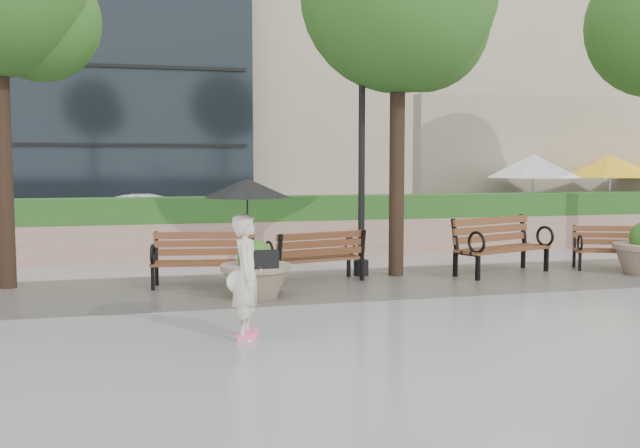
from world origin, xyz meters
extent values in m
plane|color=gray|center=(0.00, 0.00, 0.00)|extent=(100.00, 100.00, 0.00)
cube|color=#383330|center=(0.00, 3.00, 0.01)|extent=(28.00, 3.20, 0.01)
cube|color=tan|center=(0.00, 7.00, 0.40)|extent=(24.00, 0.80, 0.80)
cube|color=#224316|center=(0.00, 7.00, 1.08)|extent=(24.00, 0.75, 0.55)
cube|color=tan|center=(9.50, 10.00, 2.00)|extent=(10.00, 0.60, 4.00)
cube|color=#224316|center=(9.00, 7.80, 0.45)|extent=(8.00, 0.50, 0.90)
cube|color=black|center=(0.00, 11.00, 0.00)|extent=(40.00, 7.00, 0.00)
cube|color=brown|center=(-2.07, 3.23, 0.42)|extent=(1.79, 0.79, 0.05)
cube|color=brown|center=(-2.03, 3.50, 0.72)|extent=(1.72, 0.40, 0.41)
cube|color=black|center=(-2.07, 3.26, 0.22)|extent=(1.81, 0.89, 0.44)
torus|color=black|center=(-2.90, 3.19, 0.60)|extent=(0.11, 0.36, 0.36)
torus|color=black|center=(-1.29, 2.93, 0.60)|extent=(0.11, 0.36, 0.36)
cube|color=brown|center=(-0.12, 3.29, 0.42)|extent=(1.78, 0.90, 0.05)
cube|color=brown|center=(-0.06, 3.03, 0.71)|extent=(1.69, 0.51, 0.40)
cube|color=black|center=(-0.12, 3.27, 0.22)|extent=(1.81, 0.99, 0.44)
torus|color=black|center=(0.62, 3.65, 0.59)|extent=(0.13, 0.35, 0.35)
torus|color=black|center=(-0.95, 3.27, 0.59)|extent=(0.13, 0.35, 0.35)
cube|color=brown|center=(3.52, 3.25, 0.49)|extent=(2.08, 1.24, 0.06)
cube|color=brown|center=(3.41, 3.54, 0.83)|extent=(1.92, 0.81, 0.47)
cube|color=black|center=(3.51, 3.28, 0.26)|extent=(2.12, 1.35, 0.51)
torus|color=black|center=(2.70, 2.74, 0.69)|extent=(0.19, 0.40, 0.41)
torus|color=black|center=(4.47, 3.39, 0.69)|extent=(0.19, 0.40, 0.41)
cube|color=brown|center=(5.95, 3.19, 0.39)|extent=(1.66, 1.00, 0.04)
cube|color=brown|center=(6.03, 3.42, 0.66)|extent=(1.53, 0.65, 0.37)
cube|color=black|center=(5.96, 3.21, 0.20)|extent=(1.69, 1.08, 0.41)
torus|color=black|center=(5.19, 3.30, 0.55)|extent=(0.15, 0.32, 0.33)
cylinder|color=#7F6B56|center=(-1.37, 2.15, 0.48)|extent=(1.09, 1.09, 0.09)
sphere|color=#204513|center=(-1.37, 2.15, 0.63)|extent=(0.56, 0.56, 0.56)
cylinder|color=black|center=(0.88, 3.77, 2.11)|extent=(0.12, 0.12, 4.22)
cylinder|color=black|center=(0.88, 3.77, 0.15)|extent=(0.28, 0.28, 0.30)
sphere|color=black|center=(0.88, 3.77, 4.27)|extent=(0.24, 0.24, 0.24)
cylinder|color=black|center=(-5.26, 4.00, 2.31)|extent=(0.28, 0.28, 4.62)
sphere|color=#204513|center=(-4.66, 4.30, 4.49)|extent=(2.04, 2.04, 2.04)
cylinder|color=black|center=(1.52, 3.64, 2.41)|extent=(0.28, 0.28, 4.81)
sphere|color=#204513|center=(2.12, 3.94, 4.67)|extent=(2.50, 2.50, 2.50)
cylinder|color=black|center=(7.17, 8.34, 0.05)|extent=(0.40, 0.40, 0.10)
cylinder|color=#99999E|center=(7.17, 8.34, 1.10)|extent=(0.06, 0.06, 2.20)
cone|color=white|center=(7.17, 8.34, 2.00)|extent=(2.50, 2.50, 0.60)
cylinder|color=black|center=(9.48, 8.24, 0.05)|extent=(0.40, 0.40, 0.10)
cylinder|color=#99999E|center=(9.48, 8.24, 1.10)|extent=(0.06, 0.06, 2.20)
cone|color=gold|center=(9.48, 8.24, 2.00)|extent=(2.50, 2.50, 0.60)
imported|color=silver|center=(-2.61, 9.89, 0.64)|extent=(4.08, 2.01, 1.29)
imported|color=beige|center=(-1.88, -0.37, 0.80)|extent=(0.55, 0.67, 1.61)
cube|color=#F2598C|center=(-1.84, -0.26, 0.04)|extent=(0.16, 0.24, 0.08)
cube|color=#F2598C|center=(-1.91, -0.51, 0.04)|extent=(0.16, 0.24, 0.08)
cube|color=black|center=(-1.65, -0.39, 0.95)|extent=(0.18, 0.32, 0.22)
sphere|color=white|center=(-1.96, -0.12, 0.65)|extent=(0.28, 0.28, 0.28)
cylinder|color=black|center=(-1.86, -0.32, 1.40)|extent=(0.02, 0.02, 0.85)
cone|color=black|center=(-1.86, -0.32, 1.81)|extent=(1.04, 1.04, 0.22)
camera|label=1|loc=(-3.14, -8.75, 2.12)|focal=40.00mm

